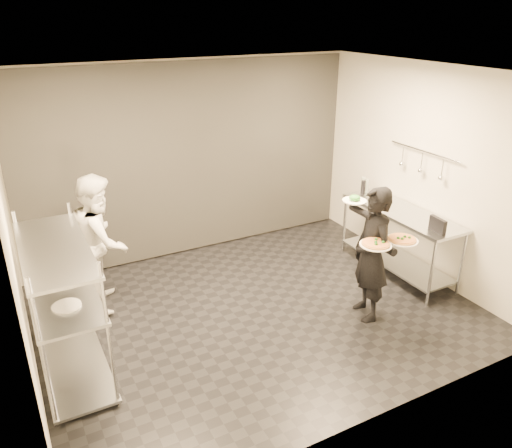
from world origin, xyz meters
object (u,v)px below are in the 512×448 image
pass_rack (63,302)px  waiter (372,255)px  bottle_clear (366,186)px  pos_monitor (438,225)px  chef (101,241)px  pizza_plate_near (376,244)px  salad_plate (355,199)px  bottle_green (363,185)px  pizza_plate_far (402,239)px  bottle_dark (363,187)px  prep_counter (400,231)px

pass_rack → waiter: 3.34m
waiter → bottle_clear: 1.83m
pos_monitor → chef: bearing=159.0°
pizza_plate_near → salad_plate: bearing=80.6°
waiter → bottle_green: (1.03, 1.46, 0.23)m
pass_rack → bottle_clear: (4.37, 0.80, 0.25)m
pizza_plate_near → waiter: bearing=54.3°
waiter → pizza_plate_far: bearing=54.5°
pizza_plate_near → bottle_clear: bearing=53.2°
waiter → chef: 3.20m
waiter → pos_monitor: waiter is taller
salad_plate → pizza_plate_far: bearing=-61.9°
pass_rack → pizza_plate_near: pass_rack is taller
pass_rack → pos_monitor: (4.21, -0.72, 0.24)m
salad_plate → bottle_green: salad_plate is taller
bottle_green → bottle_clear: size_ratio=1.18×
pizza_plate_near → bottle_dark: (1.16, 1.64, -0.05)m
prep_counter → pizza_plate_near: pizza_plate_near is taller
pass_rack → chef: 1.26m
bottle_green → bottle_clear: bearing=-6.7°
pos_monitor → pass_rack: bearing=176.1°
pizza_plate_far → salad_plate: size_ratio=1.28×
pass_rack → bottle_clear: size_ratio=7.91×
prep_counter → bottle_dark: (-0.05, 0.76, 0.40)m
prep_counter → bottle_clear: size_ratio=8.90×
salad_plate → pos_monitor: bearing=-19.1°
salad_plate → bottle_clear: salad_plate is taller
salad_plate → bottle_green: 1.65m
pizza_plate_far → bottle_dark: (0.80, 1.65, -0.03)m
salad_plate → pass_rack: bearing=173.4°
bottle_green → bottle_dark: (-0.03, -0.04, -0.02)m
pizza_plate_far → waiter: bearing=131.2°
prep_counter → pos_monitor: bearing=-99.5°
chef → pizza_plate_near: size_ratio=4.82×
salad_plate → pizza_plate_near: bearing=-99.4°
prep_counter → salad_plate: size_ratio=6.53×
salad_plate → bottle_green: bearing=46.6°
pass_rack → pos_monitor: pass_rack is taller
chef → bottle_dark: size_ratio=8.13×
pizza_plate_far → bottle_clear: (0.89, 1.69, -0.03)m
pos_monitor → waiter: bearing=-178.0°
waiter → bottle_green: 1.80m
chef → bottle_dark: bearing=-78.8°
pizza_plate_near → bottle_green: 2.06m
pass_rack → pizza_plate_near: bearing=-15.7°
pass_rack → salad_plate: pass_rack is taller
waiter → bottle_green: waiter is taller
bottle_green → waiter: bearing=-125.3°
chef → pos_monitor: bearing=-100.3°
bottle_green → prep_counter: bearing=-88.4°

